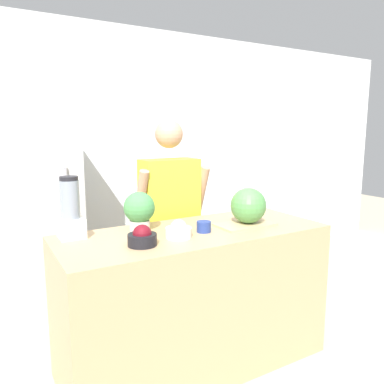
{
  "coord_description": "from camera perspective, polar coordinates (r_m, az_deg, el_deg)",
  "views": [
    {
      "loc": [
        -1.19,
        -1.68,
        1.58
      ],
      "look_at": [
        0.0,
        0.39,
        1.18
      ],
      "focal_mm": 35.0,
      "sensor_mm": 36.0,
      "label": 1
    }
  ],
  "objects": [
    {
      "name": "wall_back",
      "position": [
        3.91,
        -12.18,
        5.13
      ],
      "size": [
        8.0,
        0.06,
        2.6
      ],
      "color": "silver",
      "rests_on": "ground_plane"
    },
    {
      "name": "refrigerator",
      "position": [
        3.4,
        -23.06,
        -3.92
      ],
      "size": [
        0.7,
        0.76,
        1.68
      ],
      "color": "#B7B7BC",
      "rests_on": "ground_plane"
    },
    {
      "name": "potted_plant",
      "position": [
        2.43,
        -8.02,
        -2.68
      ],
      "size": [
        0.2,
        0.2,
        0.26
      ],
      "color": "beige",
      "rests_on": "counter_island"
    },
    {
      "name": "watermelon",
      "position": [
        2.58,
        8.58,
        -2.07
      ],
      "size": [
        0.24,
        0.24,
        0.24
      ],
      "color": "#4C8C47",
      "rests_on": "cutting_board"
    },
    {
      "name": "bowl_cherries",
      "position": [
        2.15,
        -7.6,
        -6.88
      ],
      "size": [
        0.17,
        0.17,
        0.12
      ],
      "color": "black",
      "rests_on": "counter_island"
    },
    {
      "name": "person",
      "position": [
        2.98,
        -3.38,
        -4.88
      ],
      "size": [
        0.59,
        0.26,
        1.66
      ],
      "color": "#333338",
      "rests_on": "ground_plane"
    },
    {
      "name": "cutting_board",
      "position": [
        2.59,
        8.07,
        -4.93
      ],
      "size": [
        0.39,
        0.23,
        0.01
      ],
      "color": "tan",
      "rests_on": "counter_island"
    },
    {
      "name": "blender",
      "position": [
        2.37,
        -18.03,
        -2.88
      ],
      "size": [
        0.15,
        0.15,
        0.38
      ],
      "color": "silver",
      "rests_on": "counter_island"
    },
    {
      "name": "bowl_cream",
      "position": [
        2.28,
        -2.05,
        -5.9
      ],
      "size": [
        0.16,
        0.16,
        0.11
      ],
      "color": "white",
      "rests_on": "counter_island"
    },
    {
      "name": "bowl_small_blue",
      "position": [
        2.41,
        1.8,
        -5.3
      ],
      "size": [
        0.09,
        0.09,
        0.07
      ],
      "color": "navy",
      "rests_on": "counter_island"
    },
    {
      "name": "counter_island",
      "position": [
        2.61,
        0.4,
        -15.86
      ],
      "size": [
        1.76,
        0.7,
        0.93
      ],
      "color": "tan",
      "rests_on": "ground_plane"
    }
  ]
}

